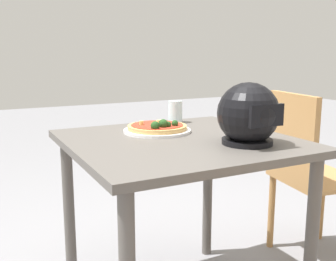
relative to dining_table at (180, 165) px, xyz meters
name	(u,v)px	position (x,y,z in m)	size (l,w,h in m)	color
dining_table	(180,165)	(0.00, 0.00, 0.00)	(0.87, 0.85, 0.76)	#5B5651
pizza_plate	(157,131)	(0.02, -0.17, 0.11)	(0.29, 0.29, 0.01)	white
pizza	(158,127)	(0.02, -0.16, 0.13)	(0.26, 0.26, 0.05)	tan
motorcycle_helmet	(248,115)	(-0.18, 0.20, 0.22)	(0.23, 0.23, 0.23)	black
drinking_glass	(175,112)	(-0.16, -0.34, 0.16)	(0.07, 0.07, 0.11)	silver
chair_side	(305,168)	(-0.80, -0.09, -0.14)	(0.46, 0.46, 0.90)	#B7844C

